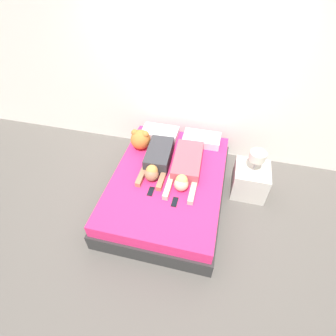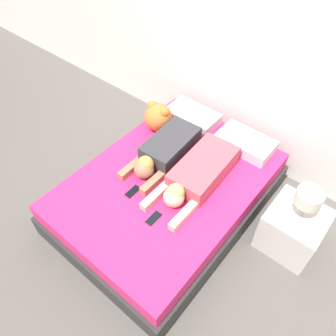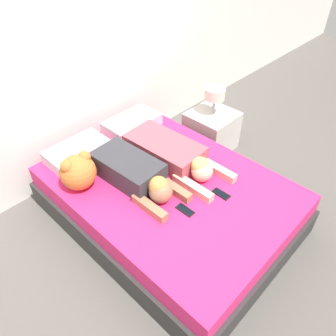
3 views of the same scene
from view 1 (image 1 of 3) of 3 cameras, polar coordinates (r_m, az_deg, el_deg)
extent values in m
plane|color=#5B5651|center=(3.88, 0.00, -6.25)|extent=(12.00, 12.00, 0.00)
cube|color=white|center=(4.00, 4.30, 19.23)|extent=(12.00, 0.06, 2.60)
cube|color=#2D2D2D|center=(3.78, 0.00, -5.03)|extent=(1.53, 2.09, 0.26)
cube|color=#E5286B|center=(3.61, 0.00, -2.75)|extent=(1.47, 2.03, 0.19)
cube|color=silver|center=(4.17, -1.74, 7.64)|extent=(0.56, 0.32, 0.12)
cube|color=silver|center=(4.07, 7.33, 6.25)|extent=(0.56, 0.32, 0.12)
cube|color=#333338|center=(3.71, -1.93, 2.92)|extent=(0.36, 0.62, 0.21)
sphere|color=#A37051|center=(3.44, -3.61, -1.36)|extent=(0.19, 0.19, 0.19)
sphere|color=#D18C47|center=(3.43, -3.53, -0.59)|extent=(0.16, 0.16, 0.16)
cube|color=#A37051|center=(3.51, -5.81, -1.82)|extent=(0.07, 0.33, 0.07)
cube|color=#A37051|center=(3.45, -1.42, -2.62)|extent=(0.07, 0.33, 0.07)
cube|color=#B24C59|center=(3.63, 4.29, 1.48)|extent=(0.41, 0.73, 0.18)
sphere|color=beige|center=(3.33, 2.89, -3.50)|extent=(0.19, 0.19, 0.19)
sphere|color=#D8B266|center=(3.31, 3.00, -2.73)|extent=(0.16, 0.16, 0.16)
cube|color=beige|center=(3.37, 0.11, -4.11)|extent=(0.07, 0.39, 0.07)
cube|color=beige|center=(3.33, 5.40, -5.06)|extent=(0.07, 0.39, 0.07)
cube|color=black|center=(3.36, -3.75, -5.09)|extent=(0.07, 0.15, 0.01)
cube|color=black|center=(3.36, -3.75, -5.03)|extent=(0.06, 0.13, 0.00)
cube|color=black|center=(3.25, 1.47, -7.39)|extent=(0.07, 0.15, 0.01)
cube|color=black|center=(3.25, 1.47, -7.33)|extent=(0.06, 0.13, 0.00)
sphere|color=orange|center=(3.91, -5.98, 6.18)|extent=(0.30, 0.30, 0.30)
sphere|color=orange|center=(3.87, -7.25, 7.63)|extent=(0.10, 0.10, 0.10)
sphere|color=orange|center=(3.82, -4.94, 7.31)|extent=(0.10, 0.10, 0.10)
cube|color=beige|center=(3.96, 17.39, -2.57)|extent=(0.48, 0.48, 0.46)
cylinder|color=#999999|center=(3.75, 18.42, 0.76)|extent=(0.03, 0.03, 0.18)
cylinder|color=silver|center=(3.65, 18.95, 2.47)|extent=(0.22, 0.22, 0.12)
camera|label=2|loc=(1.12, 53.17, 16.05)|focal=35.00mm
camera|label=3|loc=(2.37, -49.57, 12.59)|focal=35.00mm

